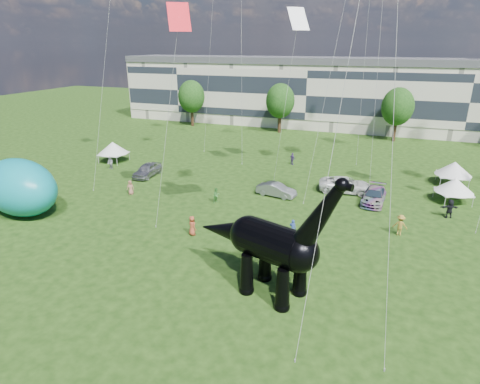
% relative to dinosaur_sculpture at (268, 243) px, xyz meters
% --- Properties ---
extents(ground, '(220.00, 220.00, 0.00)m').
position_rel_dinosaur_sculpture_xyz_m(ground, '(-0.79, -3.51, -3.51)').
color(ground, '#16330C').
rests_on(ground, ground).
extents(terrace_row, '(78.00, 11.00, 12.00)m').
position_rel_dinosaur_sculpture_xyz_m(terrace_row, '(-8.79, 58.49, 2.49)').
color(terrace_row, beige).
rests_on(terrace_row, ground).
extents(tree_far_left, '(5.20, 5.20, 9.44)m').
position_rel_dinosaur_sculpture_xyz_m(tree_far_left, '(-30.79, 49.49, 2.79)').
color(tree_far_left, '#382314').
rests_on(tree_far_left, ground).
extents(tree_mid_left, '(5.20, 5.20, 9.44)m').
position_rel_dinosaur_sculpture_xyz_m(tree_mid_left, '(-12.79, 49.49, 2.79)').
color(tree_mid_left, '#382314').
rests_on(tree_mid_left, ground).
extents(tree_mid_right, '(5.20, 5.20, 9.44)m').
position_rel_dinosaur_sculpture_xyz_m(tree_mid_right, '(7.21, 49.49, 2.79)').
color(tree_mid_right, '#382314').
rests_on(tree_mid_right, ground).
extents(dinosaur_sculpture, '(11.23, 5.22, 9.29)m').
position_rel_dinosaur_sculpture_xyz_m(dinosaur_sculpture, '(0.00, 0.00, 0.00)').
color(dinosaur_sculpture, black).
rests_on(dinosaur_sculpture, ground).
extents(car_silver, '(2.18, 4.94, 1.65)m').
position_rel_dinosaur_sculpture_xyz_m(car_silver, '(-21.15, 18.31, -2.68)').
color(car_silver, '#A6A6AA').
rests_on(car_silver, ground).
extents(car_grey, '(4.50, 2.19, 1.42)m').
position_rel_dinosaur_sculpture_xyz_m(car_grey, '(-4.24, 17.30, -2.80)').
color(car_grey, gray).
rests_on(car_grey, ground).
extents(car_white, '(6.12, 3.24, 1.64)m').
position_rel_dinosaur_sculpture_xyz_m(car_white, '(2.65, 21.27, -2.69)').
color(car_white, white).
rests_on(car_white, ground).
extents(car_dark, '(2.48, 5.41, 1.53)m').
position_rel_dinosaur_sculpture_xyz_m(car_dark, '(5.77, 19.01, -2.74)').
color(car_dark, '#595960').
rests_on(car_dark, ground).
extents(gazebo_near, '(4.77, 4.77, 2.63)m').
position_rel_dinosaur_sculpture_xyz_m(gazebo_near, '(13.43, 22.09, -1.66)').
color(gazebo_near, white).
rests_on(gazebo_near, ground).
extents(gazebo_far, '(4.26, 4.26, 2.78)m').
position_rel_dinosaur_sculpture_xyz_m(gazebo_far, '(13.97, 28.20, -1.55)').
color(gazebo_far, silver).
rests_on(gazebo_far, ground).
extents(gazebo_left, '(4.21, 4.21, 2.83)m').
position_rel_dinosaur_sculpture_xyz_m(gazebo_left, '(-29.15, 22.29, -1.52)').
color(gazebo_left, silver).
rests_on(gazebo_left, ground).
extents(inflatable_teal, '(9.67, 7.14, 5.46)m').
position_rel_dinosaur_sculpture_xyz_m(inflatable_teal, '(-25.86, 4.03, -0.78)').
color(inflatable_teal, '#0C8C9A').
rests_on(inflatable_teal, ground).
extents(visitors, '(47.13, 42.94, 1.88)m').
position_rel_dinosaur_sculpture_xyz_m(visitors, '(-1.32, 11.53, -2.62)').
color(visitors, gray).
rests_on(visitors, ground).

